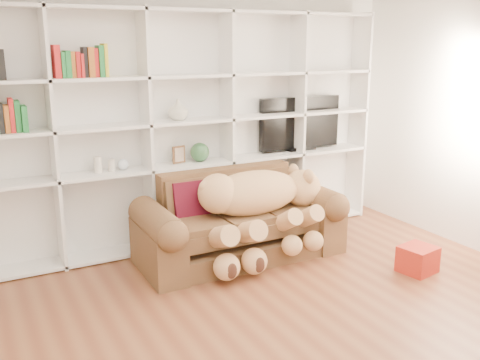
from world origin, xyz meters
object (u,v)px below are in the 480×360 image
gift_box (418,259)px  sofa (239,226)px  teddy_bear (258,203)px  tv (300,124)px

gift_box → sofa: bearing=139.1°
sofa → gift_box: bearing=-40.9°
sofa → teddy_bear: (0.12, -0.17, 0.26)m
sofa → teddy_bear: bearing=-53.9°
sofa → gift_box: size_ratio=6.54×
sofa → gift_box: 1.72m
sofa → tv: bearing=29.6°
teddy_bear → tv: size_ratio=1.41×
teddy_bear → gift_box: size_ratio=4.77×
gift_box → tv: (-0.16, 1.75, 1.04)m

